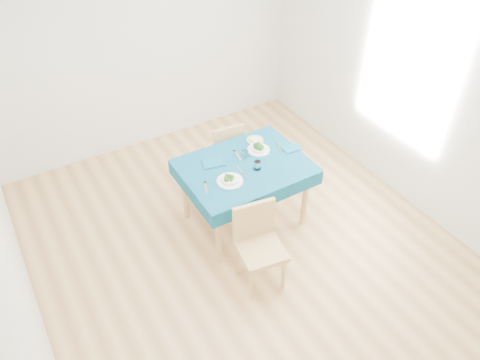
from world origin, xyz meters
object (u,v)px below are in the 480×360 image
chair_far (223,148)px  side_plate (255,140)px  bowl_far (259,147)px  bowl_near (230,178)px  table (244,194)px  chair_near (261,245)px

chair_far → side_plate: bearing=117.6°
bowl_far → side_plate: bearing=69.9°
chair_far → bowl_near: (-0.40, -0.87, 0.33)m
table → bowl_far: bearing=29.5°
table → bowl_far: (0.26, 0.15, 0.42)m
bowl_near → chair_far: bearing=65.0°
chair_near → side_plate: size_ratio=5.56×
side_plate → bowl_near: bearing=-141.4°
table → bowl_far: 0.51m
table → bowl_far: size_ratio=5.24×
bowl_near → bowl_far: 0.58m
chair_near → side_plate: bearing=69.8°
chair_near → bowl_far: bearing=68.2°
chair_near → bowl_near: chair_near is taller
chair_near → bowl_near: (0.05, 0.65, 0.29)m
table → side_plate: (0.32, 0.32, 0.38)m
bowl_near → bowl_far: size_ratio=1.07×
bowl_near → side_plate: (0.57, 0.46, -0.03)m
chair_near → chair_far: size_ratio=1.09×
side_plate → bowl_far: bearing=-110.1°
chair_far → chair_near: bearing=78.8°
side_plate → chair_near: bearing=-119.4°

